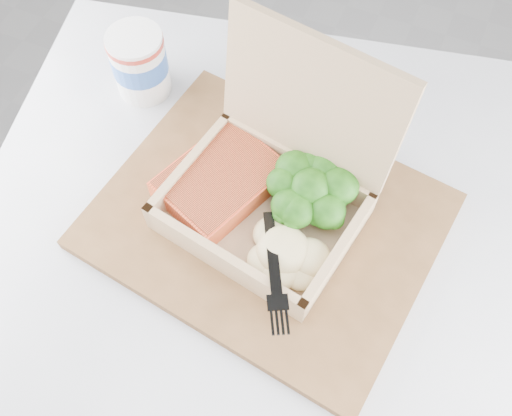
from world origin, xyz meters
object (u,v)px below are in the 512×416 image
at_px(cafe_table, 267,312).
at_px(takeout_container, 277,178).
at_px(serving_tray, 267,221).
at_px(paper_cup, 139,62).

relative_size(cafe_table, takeout_container, 3.67).
bearing_deg(serving_tray, cafe_table, -62.40).
bearing_deg(takeout_container, paper_cup, 166.49).
xyz_separation_m(cafe_table, takeout_container, (-0.02, 0.07, 0.25)).
bearing_deg(paper_cup, cafe_table, -33.73).
height_order(takeout_container, paper_cup, takeout_container).
bearing_deg(paper_cup, takeout_container, -23.53).
distance_m(cafe_table, serving_tray, 0.20).
bearing_deg(takeout_container, cafe_table, -62.16).
bearing_deg(serving_tray, takeout_container, 89.44).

